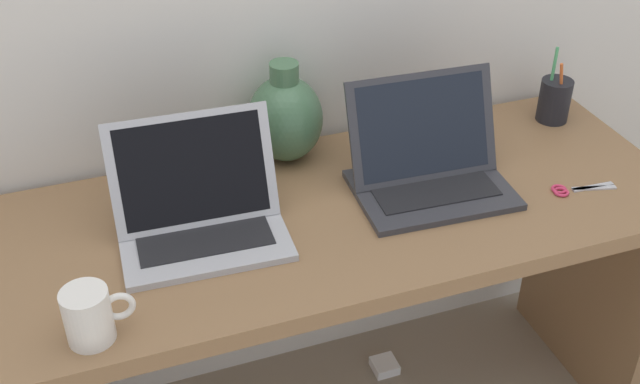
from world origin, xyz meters
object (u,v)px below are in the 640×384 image
green_vase (285,117)px  power_brick (385,366)px  coffee_mug (90,315)px  pen_cup (554,100)px  scissors (572,189)px  laptop_left (199,206)px  laptop_right (427,160)px

green_vase → power_brick: size_ratio=3.43×
coffee_mug → pen_cup: bearing=18.6°
green_vase → coffee_mug: 0.68m
scissors → power_brick: (-0.30, 0.27, -0.72)m
power_brick → scissors: bearing=-42.3°
green_vase → pen_cup: bearing=-4.7°
coffee_mug → power_brick: (0.75, 0.38, -0.77)m
laptop_left → laptop_right: laptop_right is taller
laptop_left → scissors: laptop_left is taller
coffee_mug → scissors: 1.05m
laptop_right → coffee_mug: 0.79m
coffee_mug → scissors: bearing=5.7°
laptop_left → power_brick: laptop_left is taller
laptop_left → scissors: (0.81, -0.13, -0.06)m
coffee_mug → scissors: (1.05, 0.11, -0.05)m
laptop_left → power_brick: (0.51, 0.14, -0.78)m
green_vase → coffee_mug: (-0.50, -0.46, -0.05)m
laptop_right → coffee_mug: laptop_right is taller
laptop_left → power_brick: bearing=15.2°
green_vase → scissors: green_vase is taller
green_vase → pen_cup: (0.69, -0.06, -0.05)m
laptop_left → pen_cup: 0.96m
laptop_left → pen_cup: (0.94, 0.16, -0.01)m
green_vase → power_brick: 0.87m
scissors → power_brick: 0.83m
coffee_mug → power_brick: bearing=26.6°
laptop_left → power_brick: 0.94m
green_vase → laptop_right: bearing=-40.1°
green_vase → pen_cup: green_vase is taller
laptop_right → power_brick: laptop_right is taller
laptop_left → green_vase: size_ratio=1.43×
pen_cup → power_brick: bearing=-177.1°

